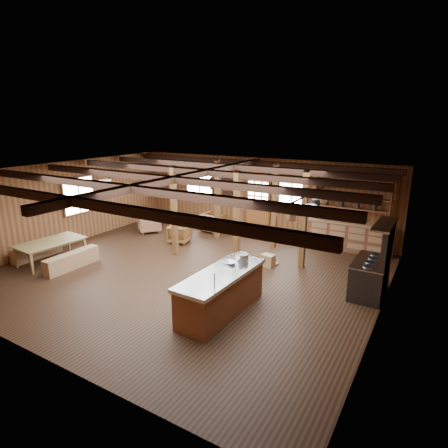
% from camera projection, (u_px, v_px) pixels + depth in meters
% --- Properties ---
extents(room, '(10.04, 9.04, 2.84)m').
position_uv_depth(room, '(186.00, 224.00, 10.10)').
color(room, black).
rests_on(room, ground).
extents(ceiling_joists, '(9.80, 8.82, 0.18)m').
position_uv_depth(ceiling_joists, '(189.00, 176.00, 9.90)').
color(ceiling_joists, black).
rests_on(ceiling_joists, ceiling).
extents(timber_posts, '(3.95, 2.35, 2.80)m').
position_uv_depth(timber_posts, '(240.00, 211.00, 11.57)').
color(timber_posts, '#3F2812').
rests_on(timber_posts, floor).
extents(back_door, '(1.02, 0.08, 2.15)m').
position_uv_depth(back_door, '(258.00, 210.00, 13.93)').
color(back_door, brown).
rests_on(back_door, floor).
extents(window_back_left, '(1.32, 0.06, 1.32)m').
position_uv_depth(window_back_left, '(200.00, 185.00, 15.02)').
color(window_back_left, white).
rests_on(window_back_left, wall_back).
extents(window_back_right, '(1.02, 0.06, 1.32)m').
position_uv_depth(window_back_right, '(292.00, 194.00, 13.10)').
color(window_back_right, white).
rests_on(window_back_right, wall_back).
extents(window_left, '(0.14, 1.24, 1.32)m').
position_uv_depth(window_left, '(79.00, 195.00, 12.90)').
color(window_left, white).
rests_on(window_left, wall_back).
extents(notice_boards, '(1.08, 0.03, 0.90)m').
position_uv_depth(notice_boards, '(223.00, 186.00, 14.46)').
color(notice_boards, silver).
rests_on(notice_boards, wall_back).
extents(back_counter, '(2.55, 0.60, 2.45)m').
position_uv_depth(back_counter, '(349.00, 232.00, 12.13)').
color(back_counter, '#5C301B').
rests_on(back_counter, floor).
extents(pendant_lamps, '(1.86, 2.36, 0.66)m').
position_uv_depth(pendant_lamps, '(147.00, 181.00, 11.80)').
color(pendant_lamps, '#323235').
rests_on(pendant_lamps, ceiling).
extents(pot_rack, '(0.33, 3.00, 0.40)m').
position_uv_depth(pot_rack, '(316.00, 202.00, 8.59)').
color(pot_rack, '#323235').
rests_on(pot_rack, ceiling).
extents(kitchen_island, '(0.95, 2.52, 1.20)m').
position_uv_depth(kitchen_island, '(221.00, 292.00, 8.19)').
color(kitchen_island, '#5C301B').
rests_on(kitchen_island, floor).
extents(step_stool, '(0.44, 0.34, 0.36)m').
position_uv_depth(step_stool, '(268.00, 261.00, 10.84)').
color(step_stool, olive).
rests_on(step_stool, floor).
extents(commercial_range, '(0.78, 1.48, 1.83)m').
position_uv_depth(commercial_range, '(372.00, 271.00, 8.99)').
color(commercial_range, '#323235').
rests_on(commercial_range, floor).
extents(dining_table, '(1.18, 1.94, 0.65)m').
position_uv_depth(dining_table, '(52.00, 252.00, 11.11)').
color(dining_table, olive).
rests_on(dining_table, floor).
extents(bench_wall, '(0.29, 1.55, 0.43)m').
position_uv_depth(bench_wall, '(37.00, 251.00, 11.51)').
color(bench_wall, olive).
rests_on(bench_wall, floor).
extents(bench_aisle, '(0.32, 1.69, 0.46)m').
position_uv_depth(bench_aisle, '(72.00, 260.00, 10.71)').
color(bench_aisle, olive).
rests_on(bench_aisle, floor).
extents(armchair_a, '(0.81, 0.83, 0.70)m').
position_uv_depth(armchair_a, '(213.00, 222.00, 14.21)').
color(armchair_a, brown).
rests_on(armchair_a, floor).
extents(armchair_b, '(0.82, 0.83, 0.63)m').
position_uv_depth(armchair_b, '(180.00, 234.00, 12.95)').
color(armchair_b, brown).
rests_on(armchair_b, floor).
extents(armchair_c, '(1.10, 1.10, 0.72)m').
position_uv_depth(armchair_c, '(150.00, 222.00, 14.17)').
color(armchair_c, '#906241').
rests_on(armchair_c, floor).
extents(counter_pot, '(0.31, 0.31, 0.19)m').
position_uv_depth(counter_pot, '(242.00, 257.00, 8.70)').
color(counter_pot, silver).
rests_on(counter_pot, kitchen_island).
extents(bowl, '(0.30, 0.30, 0.07)m').
position_uv_depth(bowl, '(230.00, 263.00, 8.53)').
color(bowl, silver).
rests_on(bowl, kitchen_island).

